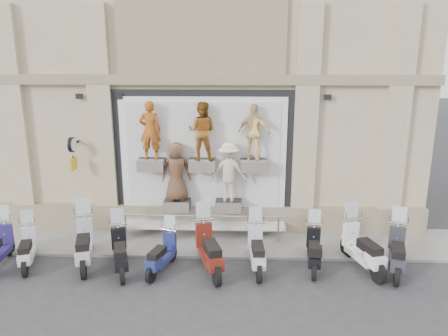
{
  "coord_description": "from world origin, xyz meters",
  "views": [
    {
      "loc": [
        1.11,
        -10.16,
        5.68
      ],
      "look_at": [
        0.68,
        1.9,
        2.42
      ],
      "focal_mm": 35.0,
      "sensor_mm": 36.0,
      "label": 1
    }
  ],
  "objects": [
    {
      "name": "building",
      "position": [
        0.0,
        7.0,
        6.0
      ],
      "size": [
        14.0,
        8.6,
        12.0
      ],
      "primitive_type": null,
      "color": "#C6B690",
      "rests_on": "ground"
    },
    {
      "name": "scooter_i",
      "position": [
        4.41,
        0.58,
        0.83
      ],
      "size": [
        1.18,
        2.14,
        1.67
      ],
      "primitive_type": null,
      "rotation": [
        0.0,
        0.0,
        0.3
      ],
      "color": "white",
      "rests_on": "ground"
    },
    {
      "name": "scooter_j",
      "position": [
        5.27,
        0.44,
        0.81
      ],
      "size": [
        1.14,
        2.07,
        1.62
      ],
      "primitive_type": null,
      "rotation": [
        0.0,
        0.0,
        -0.3
      ],
      "color": "#282B32",
      "rests_on": "ground"
    },
    {
      "name": "guard_rail",
      "position": [
        0.0,
        2.0,
        0.47
      ],
      "size": [
        5.06,
        0.1,
        0.93
      ],
      "primitive_type": null,
      "color": "#9EA0A5",
      "rests_on": "ground"
    },
    {
      "name": "scooter_c",
      "position": [
        -3.06,
        0.55,
        0.85
      ],
      "size": [
        1.16,
        2.18,
        1.7
      ],
      "primitive_type": null,
      "rotation": [
        0.0,
        0.0,
        0.28
      ],
      "color": "#A5A9B3",
      "rests_on": "ground"
    },
    {
      "name": "scooter_d",
      "position": [
        -2.01,
        0.25,
        0.77
      ],
      "size": [
        1.11,
        1.98,
        1.54
      ],
      "primitive_type": null,
      "rotation": [
        0.0,
        0.0,
        0.31
      ],
      "color": "black",
      "rests_on": "ground"
    },
    {
      "name": "scooter_b",
      "position": [
        -4.6,
        0.46,
        0.7
      ],
      "size": [
        1.01,
        1.8,
        1.41
      ],
      "primitive_type": null,
      "rotation": [
        0.0,
        0.0,
        0.31
      ],
      "color": "silver",
      "rests_on": "ground"
    },
    {
      "name": "shop_vitrine",
      "position": [
        0.08,
        2.73,
        2.42
      ],
      "size": [
        5.6,
        0.83,
        4.3
      ],
      "color": "black",
      "rests_on": "ground"
    },
    {
      "name": "scooter_f",
      "position": [
        0.35,
        0.33,
        0.86
      ],
      "size": [
        1.22,
        2.2,
        1.72
      ],
      "primitive_type": null,
      "rotation": [
        0.0,
        0.0,
        0.3
      ],
      "color": "#5B180F",
      "rests_on": "ground"
    },
    {
      "name": "sidewalk",
      "position": [
        0.0,
        2.1,
        0.04
      ],
      "size": [
        16.0,
        2.2,
        0.08
      ],
      "primitive_type": "cube",
      "color": "gray",
      "rests_on": "ground"
    },
    {
      "name": "clock_sign_bracket",
      "position": [
        -3.9,
        2.47,
        2.8
      ],
      "size": [
        0.1,
        0.8,
        1.02
      ],
      "color": "black",
      "rests_on": "ground"
    },
    {
      "name": "scooter_e",
      "position": [
        -0.91,
        0.27,
        0.69
      ],
      "size": [
        0.96,
        1.76,
        1.37
      ],
      "primitive_type": null,
      "rotation": [
        0.0,
        0.0,
        -0.29
      ],
      "color": "navy",
      "rests_on": "ground"
    },
    {
      "name": "ground",
      "position": [
        0.0,
        0.0,
        0.0
      ],
      "size": [
        90.0,
        90.0,
        0.0
      ],
      "primitive_type": "plane",
      "color": "#323234",
      "rests_on": "ground"
    },
    {
      "name": "scooter_h",
      "position": [
        3.13,
        0.6,
        0.73
      ],
      "size": [
        0.75,
        1.84,
        1.46
      ],
      "primitive_type": null,
      "rotation": [
        0.0,
        0.0,
        -0.13
      ],
      "color": "black",
      "rests_on": "ground"
    },
    {
      "name": "scooter_g",
      "position": [
        1.61,
        0.48,
        0.77
      ],
      "size": [
        0.65,
        1.93,
        1.55
      ],
      "primitive_type": null,
      "rotation": [
        0.0,
        0.0,
        0.05
      ],
      "color": "silver",
      "rests_on": "ground"
    }
  ]
}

